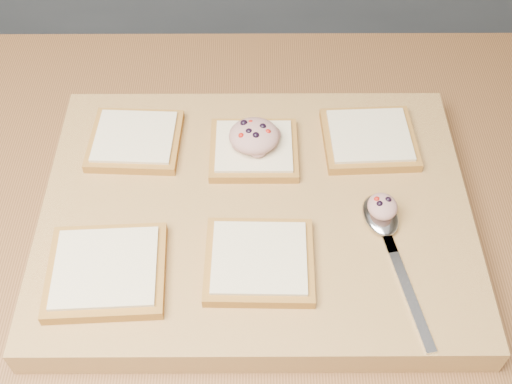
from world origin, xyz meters
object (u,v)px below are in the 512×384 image
bread_far_center (254,149)px  spoon (384,226)px  cutting_board (256,214)px  tuna_salad_dollop (254,136)px

bread_far_center → spoon: size_ratio=0.54×
bread_far_center → spoon: bread_far_center is taller
cutting_board → spoon: spoon is taller
bread_far_center → spoon: 0.19m
bread_far_center → cutting_board: bearing=-88.3°
bread_far_center → tuna_salad_dollop: tuna_salad_dollop is taller
cutting_board → spoon: (0.15, -0.04, 0.03)m
cutting_board → bread_far_center: (-0.00, 0.08, 0.03)m
bread_far_center → tuna_salad_dollop: size_ratio=1.75×
cutting_board → spoon: size_ratio=2.50×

